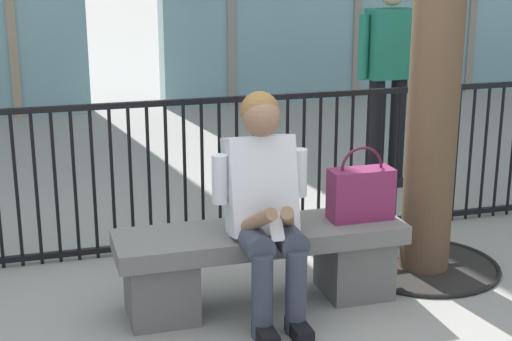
% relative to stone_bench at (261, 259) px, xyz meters
% --- Properties ---
extents(ground_plane, '(60.00, 60.00, 0.00)m').
position_rel_stone_bench_xyz_m(ground_plane, '(0.00, 0.00, -0.27)').
color(ground_plane, gray).
extents(stone_bench, '(1.60, 0.44, 0.45)m').
position_rel_stone_bench_xyz_m(stone_bench, '(0.00, 0.00, 0.00)').
color(stone_bench, slate).
rests_on(stone_bench, ground).
extents(seated_person_with_phone, '(0.52, 0.66, 1.21)m').
position_rel_stone_bench_xyz_m(seated_person_with_phone, '(-0.02, -0.13, 0.38)').
color(seated_person_with_phone, '#383D4C').
rests_on(seated_person_with_phone, ground).
extents(handbag_on_bench, '(0.36, 0.15, 0.42)m').
position_rel_stone_bench_xyz_m(handbag_on_bench, '(0.58, -0.01, 0.33)').
color(handbag_on_bench, '#7A234C').
rests_on(handbag_on_bench, stone_bench).
extents(bystander_at_railing, '(0.55, 0.27, 1.71)m').
position_rel_stone_bench_xyz_m(bystander_at_railing, '(1.67, 1.93, 0.73)').
color(bystander_at_railing, black).
rests_on(bystander_at_railing, ground).
extents(plaza_railing, '(7.47, 0.04, 1.01)m').
position_rel_stone_bench_xyz_m(plaza_railing, '(0.00, 0.94, 0.24)').
color(plaza_railing, black).
rests_on(plaza_railing, ground).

